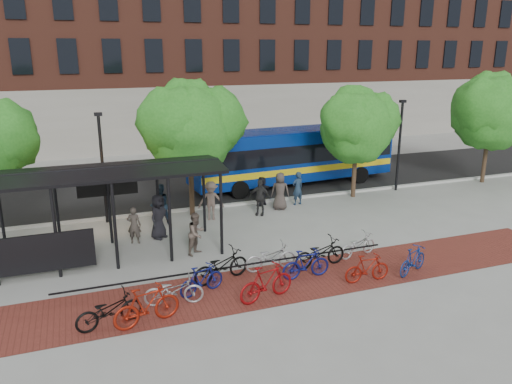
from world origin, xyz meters
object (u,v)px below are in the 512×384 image
object	(u,v)px
bus_shelter	(77,184)
bike_1	(147,306)
bike_4	(221,266)
bike_11	(413,260)
lamp_post_left	(102,165)
tree_b	(191,124)
bike_0	(109,310)
bike_8	(320,253)
pedestrian_0	(159,217)
pedestrian_3	(211,201)
tree_d	(492,108)
pedestrian_4	(260,197)
pedestrian_1	(134,225)
bike_5	(266,282)
bike_9	(367,268)
bus	(293,153)
bike_2	(174,290)
bike_3	(202,280)
bike_10	(358,245)
pedestrian_8	(196,233)
bike_7	(306,264)
pedestrian_7	(298,188)
tree_c	(358,123)
lamp_post_right	(400,143)
pedestrian_2	(160,205)
pedestrian_5	(262,191)
pedestrian_6	(280,191)
bike_6	(270,257)

from	to	relation	value
bus_shelter	bike_1	bearing A→B (deg)	-74.32
bike_4	bike_11	world-z (taller)	bike_4
lamp_post_left	tree_b	bearing A→B (deg)	-3.50
bike_0	bike_8	xyz separation A→B (m)	(7.68, 1.60, 0.03)
bike_1	pedestrian_0	xyz separation A→B (m)	(1.51, 6.87, 0.36)
pedestrian_3	bike_4	bearing A→B (deg)	-88.08
tree_d	lamp_post_left	size ratio (longest dim) A/B	1.28
pedestrian_4	pedestrian_1	bearing A→B (deg)	-130.87
bike_5	bike_9	xyz separation A→B (m)	(3.76, 0.00, -0.10)
bike_1	bus	bearing A→B (deg)	-52.06
bike_2	bike_5	world-z (taller)	bike_5
bike_4	bike_8	bearing A→B (deg)	-108.15
tree_b	bike_3	distance (m)	9.23
pedestrian_0	bike_2	bearing A→B (deg)	-137.17
bike_3	bike_10	distance (m)	6.55
tree_d	bike_5	world-z (taller)	tree_d
pedestrian_8	bike_4	bearing A→B (deg)	-122.88
pedestrian_4	pedestrian_8	distance (m)	5.42
bike_11	bus	bearing A→B (deg)	-27.83
bike_7	pedestrian_0	distance (m)	7.08
bike_5	pedestrian_7	bearing A→B (deg)	-43.45
tree_c	pedestrian_8	world-z (taller)	tree_c
lamp_post_right	pedestrian_4	xyz separation A→B (m)	(-8.91, -1.46, -1.86)
pedestrian_2	pedestrian_7	world-z (taller)	pedestrian_2
bike_1	bike_10	distance (m)	8.76
bike_4	pedestrian_5	bearing A→B (deg)	-46.02
tree_b	bus	world-z (taller)	tree_b
lamp_post_right	bike_9	distance (m)	12.61
pedestrian_3	pedestrian_5	xyz separation A→B (m)	(3.04, 1.25, -0.17)
bike_1	bike_11	distance (m)	9.51
tree_d	pedestrian_6	world-z (taller)	tree_d
bike_2	bike_8	distance (m)	5.74
bike_4	lamp_post_left	bearing A→B (deg)	7.14
bike_5	pedestrian_4	size ratio (longest dim) A/B	1.14
bike_9	pedestrian_3	size ratio (longest dim) A/B	0.90
bike_6	pedestrian_1	size ratio (longest dim) A/B	1.24
bike_2	pedestrian_3	size ratio (longest dim) A/B	1.00
pedestrian_5	pedestrian_8	world-z (taller)	pedestrian_8
tree_c	bike_11	size ratio (longest dim) A/B	3.48
pedestrian_0	pedestrian_4	bearing A→B (deg)	-26.60
tree_b	lamp_post_left	bearing A→B (deg)	176.50
bus	bike_9	size ratio (longest dim) A/B	7.39
pedestrian_3	bike_8	bearing A→B (deg)	-55.86
pedestrian_1	bike_7	bearing A→B (deg)	155.48
bus	bike_11	bearing A→B (deg)	-98.38
pedestrian_7	bike_8	bearing A→B (deg)	59.36
tree_b	tree_d	world-z (taller)	tree_d
tree_d	pedestrian_0	bearing A→B (deg)	-172.58
bike_4	bike_10	distance (m)	5.62
pedestrian_3	pedestrian_2	bearing A→B (deg)	-165.51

